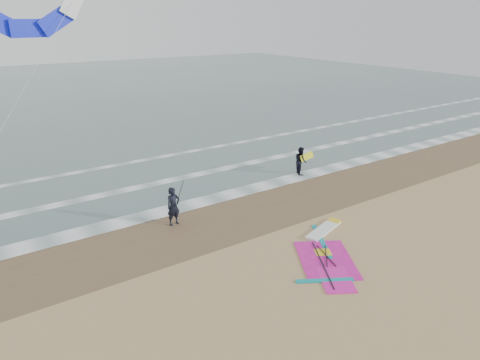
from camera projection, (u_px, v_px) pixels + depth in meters
ground at (344, 261)px, 16.88m from camera, size 120.00×120.00×0.00m
sea_water at (61, 93)px, 54.09m from camera, size 120.00×80.00×0.02m
wet_sand_band at (255, 209)px, 21.53m from camera, size 120.00×5.00×0.01m
foam_waterline at (211, 182)px, 24.96m from camera, size 120.00×9.15×0.02m
windsurf_rig at (327, 251)px, 17.57m from camera, size 5.02×4.75×0.12m
person_standing at (173, 206)px, 19.58m from camera, size 0.72×0.52×1.83m
person_walking at (301, 161)px, 25.99m from camera, size 0.91×1.01×1.72m
held_pole at (179, 196)px, 19.58m from camera, size 0.17×0.86×1.82m
carried_kiteboard at (307, 156)px, 26.04m from camera, size 1.30×0.51×0.39m
surf_kite at (26, 14)px, 21.03m from camera, size 8.26×5.21×9.85m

